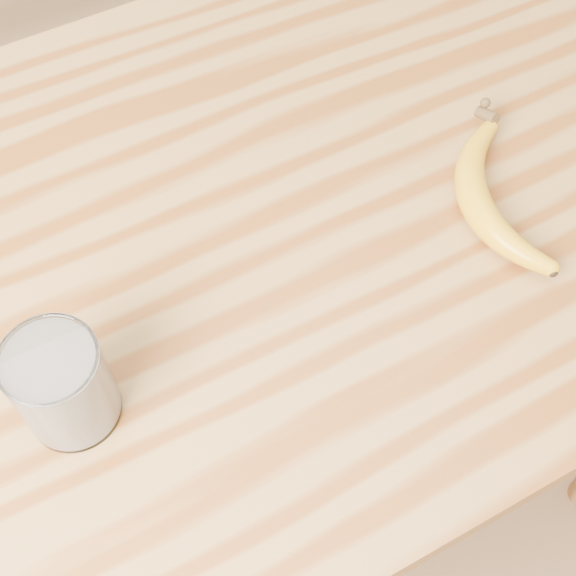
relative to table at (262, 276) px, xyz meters
name	(u,v)px	position (x,y,z in m)	size (l,w,h in m)	color
table	(262,276)	(0.00, 0.00, 0.00)	(1.20, 0.80, 0.90)	olive
smoothie_glass	(62,385)	(-0.26, -0.12, 0.19)	(0.09, 0.09, 0.11)	white
banana	(474,201)	(0.21, -0.11, 0.15)	(0.11, 0.30, 0.04)	#C88F11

